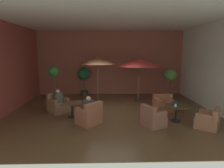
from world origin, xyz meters
name	(u,v)px	position (x,y,z in m)	size (l,w,h in m)	color
ground_plane	(112,113)	(0.00, 0.00, -0.01)	(9.50, 8.06, 0.02)	#503824
wall_back_brick	(110,63)	(0.00, 3.99, 2.05)	(9.50, 0.08, 4.11)	brown
wall_left_accent	(5,68)	(-4.71, 0.00, 2.05)	(0.08, 8.06, 4.11)	brown
wall_right_plain	(216,68)	(4.71, 0.00, 2.05)	(0.08, 8.06, 4.11)	silver
ceiling_slab	(112,19)	(0.00, 0.00, 4.14)	(9.50, 8.06, 0.06)	white
cafe_table_front_left	(176,109)	(2.53, -1.17, 0.50)	(0.79, 0.79, 0.64)	black
armchair_front_left_north	(163,106)	(2.35, 0.00, 0.31)	(0.88, 0.82, 0.80)	#925439
armchair_front_left_east	(153,118)	(1.47, -1.71, 0.31)	(0.97, 0.96, 0.84)	brown
armchair_front_left_south	(208,120)	(3.47, -1.90, 0.29)	(1.08, 1.08, 0.77)	#935B45
cafe_table_front_right	(72,106)	(-1.73, -0.58, 0.51)	(0.77, 0.77, 0.64)	black
armchair_front_right_north	(89,116)	(-0.92, -1.39, 0.33)	(1.10, 1.10, 0.89)	#935340
armchair_front_right_east	(58,105)	(-2.54, 0.23, 0.32)	(1.11, 1.11, 0.84)	brown
patio_umbrella_tall_red	(139,62)	(1.57, 2.21, 2.19)	(2.44, 2.44, 2.42)	#2D2D2D
patio_umbrella_center_beige	(98,61)	(-0.75, 2.12, 2.29)	(2.03, 2.03, 2.50)	#2D2D2D
potted_tree_left_corner	(170,78)	(3.43, 2.36, 1.30)	(0.70, 0.70, 1.81)	beige
potted_tree_mid_left	(84,76)	(-1.68, 3.56, 1.28)	(0.81, 0.81, 1.82)	#32372D
potted_tree_mid_right	(54,78)	(-3.11, 1.84, 1.35)	(0.57, 0.57, 2.00)	silver
patron_blue_shirt	(58,97)	(-2.51, 0.20, 0.71)	(0.43, 0.43, 0.61)	#3E4039
patron_by_window	(88,106)	(-0.96, -1.36, 0.72)	(0.42, 0.42, 0.67)	#363344
iced_drink_cup	(176,105)	(2.44, -1.31, 0.70)	(0.08, 0.08, 0.11)	white
open_laptop	(175,105)	(2.48, -1.20, 0.69)	(0.37, 0.33, 0.20)	#9EA0A5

